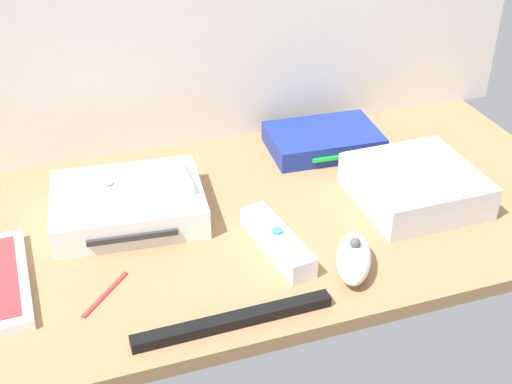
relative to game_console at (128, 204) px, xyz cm
name	(u,v)px	position (x,y,z in cm)	size (l,w,h in cm)	color
ground_plane	(256,221)	(17.27, -5.51, -3.20)	(100.00, 48.00, 2.00)	#936D47
game_console	(128,204)	(0.00, 0.00, 0.00)	(22.44, 18.01, 4.40)	white
mini_computer	(415,185)	(40.72, -9.18, 0.44)	(17.13, 17.13, 5.30)	silver
network_router	(323,140)	(34.21, 9.53, -0.50)	(18.71, 13.18, 3.40)	navy
remote_wand	(275,242)	(16.93, -14.21, -0.69)	(5.72, 15.17, 3.40)	white
remote_nunchuk	(354,258)	(25.02, -21.28, -0.16)	(8.45, 10.91, 5.10)	white
remote_classic_pad	(136,185)	(1.32, -0.52, 3.21)	(14.60, 8.36, 2.40)	white
sensor_bar	(234,320)	(7.60, -25.90, -1.50)	(24.00, 1.80, 1.40)	black
stylus_pen	(105,293)	(-5.75, -15.83, -1.85)	(0.70, 0.70, 9.00)	red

